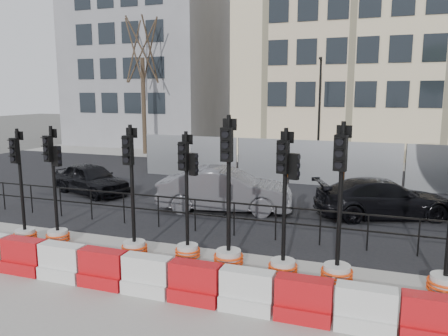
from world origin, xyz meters
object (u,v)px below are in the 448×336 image
at_px(traffic_signal_d, 187,230).
at_px(traffic_signal_a, 24,220).
at_px(traffic_signal_h, 447,261).
at_px(car_a, 91,179).
at_px(car_c, 383,198).

bearing_deg(traffic_signal_d, traffic_signal_a, -167.60).
xyz_separation_m(traffic_signal_a, traffic_signal_h, (10.34, 0.33, 0.08)).
xyz_separation_m(traffic_signal_h, car_a, (-12.23, 5.19, -0.10)).
relative_size(traffic_signal_d, traffic_signal_h, 0.90).
distance_m(traffic_signal_a, car_a, 5.84).
bearing_deg(traffic_signal_h, traffic_signal_d, -175.73).
bearing_deg(traffic_signal_h, car_c, 106.28).
relative_size(traffic_signal_d, car_c, 0.66).
bearing_deg(traffic_signal_a, traffic_signal_h, 8.56).
distance_m(traffic_signal_a, traffic_signal_d, 4.70).
relative_size(traffic_signal_h, car_a, 0.89).
xyz_separation_m(traffic_signal_h, car_c, (-1.16, 5.54, -0.08)).
bearing_deg(traffic_signal_a, car_a, 115.58).
bearing_deg(traffic_signal_h, traffic_signal_a, -173.69).
height_order(traffic_signal_d, car_c, traffic_signal_d).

